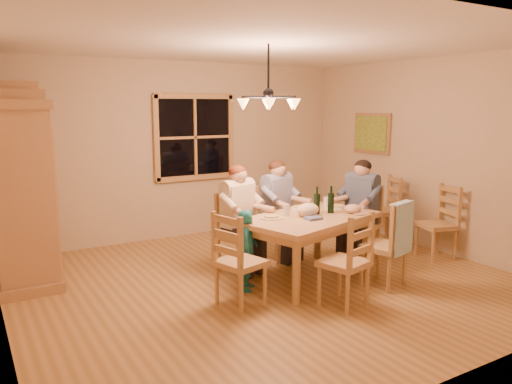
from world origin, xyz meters
TOP-DOWN VIEW (x-y plane):
  - floor at (0.00, 0.00)m, footprint 5.50×5.50m
  - ceiling at (0.00, 0.00)m, footprint 5.50×5.00m
  - wall_back at (0.00, 2.50)m, footprint 5.50×0.02m
  - wall_right at (2.75, 0.00)m, footprint 0.02×5.00m
  - window at (0.20, 2.47)m, footprint 1.30×0.06m
  - painting at (2.71, 1.20)m, footprint 0.06×0.78m
  - chandelier at (-0.00, 0.00)m, footprint 0.77×0.68m
  - armoire at (-2.42, 1.52)m, footprint 0.66×1.40m
  - dining_table at (0.48, -0.14)m, footprint 1.83×1.39m
  - chair_far_left at (-0.11, 0.49)m, footprint 0.54×0.52m
  - chair_far_right at (0.58, 0.69)m, footprint 0.54×0.52m
  - chair_near_left at (0.30, -0.99)m, footprint 0.54×0.52m
  - chair_near_right at (1.08, -0.77)m, footprint 0.54×0.52m
  - chair_end_left at (-0.60, -0.44)m, footprint 0.52×0.54m
  - chair_end_right at (1.57, 0.16)m, footprint 0.52×0.54m
  - adult_woman at (-0.11, 0.49)m, footprint 0.48×0.51m
  - adult_plaid_man at (0.58, 0.69)m, footprint 0.48×0.51m
  - adult_slate_man at (1.57, 0.16)m, footprint 0.51×0.48m
  - towel at (1.13, -0.95)m, footprint 0.39×0.20m
  - wine_bottle_a at (0.64, -0.08)m, footprint 0.08×0.08m
  - wine_bottle_b at (0.81, -0.13)m, footprint 0.08×0.08m
  - plate_woman at (0.03, -0.03)m, footprint 0.26×0.26m
  - plate_plaid at (0.63, 0.22)m, footprint 0.26×0.26m
  - plate_slate at (1.06, 0.05)m, footprint 0.26×0.26m
  - wine_glass_a at (0.26, -0.00)m, footprint 0.06×0.06m
  - wine_glass_b at (0.95, 0.13)m, footprint 0.06×0.06m
  - cap at (1.03, -0.29)m, footprint 0.20×0.20m
  - napkin at (0.41, -0.31)m, footprint 0.21×0.18m
  - cloth_bundle at (0.46, -0.14)m, footprint 0.28×0.22m
  - child at (-0.32, -0.09)m, footprint 0.37×0.40m
  - chair_spare_front at (2.45, -0.37)m, footprint 0.51×0.52m
  - chair_spare_back at (2.45, 0.65)m, footprint 0.55×0.56m

SIDE VIEW (x-z plane):
  - floor at x=0.00m, z-range 0.00..0.00m
  - chair_far_left at x=-0.11m, z-range -0.19..0.80m
  - chair_far_right at x=0.58m, z-range -0.19..0.80m
  - chair_near_left at x=0.30m, z-range -0.19..0.80m
  - chair_near_right at x=1.08m, z-range -0.19..0.80m
  - chair_end_left at x=-0.60m, z-range -0.19..0.80m
  - chair_end_right at x=1.57m, z-range -0.19..0.80m
  - chair_spare_front at x=2.45m, z-range -0.19..0.80m
  - chair_spare_back at x=2.45m, z-range -0.19..0.80m
  - child at x=-0.32m, z-range 0.00..0.91m
  - dining_table at x=0.48m, z-range 0.27..1.03m
  - towel at x=1.13m, z-range 0.41..0.99m
  - plate_woman at x=0.03m, z-range 0.76..0.78m
  - plate_plaid at x=0.63m, z-range 0.76..0.78m
  - plate_slate at x=1.06m, z-range 0.76..0.78m
  - napkin at x=0.41m, z-range 0.76..0.79m
  - cap at x=1.03m, z-range 0.76..0.87m
  - wine_glass_a at x=0.26m, z-range 0.76..0.90m
  - wine_glass_b at x=0.95m, z-range 0.76..0.90m
  - cloth_bundle at x=0.46m, z-range 0.76..0.91m
  - adult_woman at x=-0.11m, z-range 0.40..1.28m
  - adult_plaid_man at x=0.58m, z-range 0.40..1.28m
  - adult_slate_man at x=1.57m, z-range 0.40..1.28m
  - wine_bottle_a at x=0.64m, z-range 0.76..1.09m
  - wine_bottle_b at x=0.81m, z-range 0.76..1.09m
  - armoire at x=-2.42m, z-range -0.09..2.21m
  - wall_back at x=0.00m, z-range 0.00..2.70m
  - wall_right at x=2.75m, z-range 0.00..2.70m
  - window at x=0.20m, z-range 0.90..2.20m
  - painting at x=2.71m, z-range 1.28..1.92m
  - chandelier at x=0.00m, z-range 1.72..2.43m
  - ceiling at x=0.00m, z-range 2.69..2.71m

